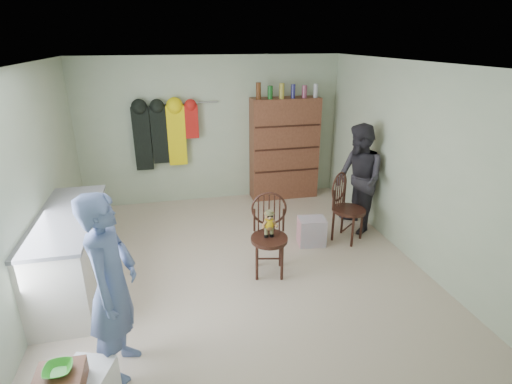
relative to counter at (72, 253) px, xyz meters
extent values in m
plane|color=beige|center=(1.95, 0.00, -0.47)|extent=(5.00, 5.00, 0.00)
plane|color=#B8C6A6|center=(1.95, 2.50, 0.78)|extent=(4.50, 0.00, 4.50)
plane|color=#B8C6A6|center=(-0.30, 0.00, 0.78)|extent=(0.00, 5.00, 5.00)
plane|color=#B8C6A6|center=(4.20, 0.00, 0.78)|extent=(0.00, 5.00, 5.00)
plane|color=white|center=(1.95, 0.00, 2.03)|extent=(5.00, 5.00, 0.00)
cube|color=silver|center=(0.00, 0.00, -0.02)|extent=(0.60, 1.80, 0.90)
cube|color=slate|center=(0.00, 0.00, 0.45)|extent=(0.64, 1.86, 0.04)
cylinder|color=#99999E|center=(0.31, -0.45, 0.07)|extent=(0.02, 0.02, 0.14)
cylinder|color=#99999E|center=(0.31, 0.45, 0.07)|extent=(0.02, 0.02, 0.14)
imported|color=green|center=(0.25, -1.85, 0.04)|extent=(0.21, 0.21, 0.05)
cylinder|color=#381C13|center=(2.28, -0.18, 0.00)|extent=(0.54, 0.54, 0.05)
cylinder|color=#381C13|center=(2.10, -0.30, -0.25)|extent=(0.04, 0.04, 0.45)
cylinder|color=#381C13|center=(2.39, -0.36, -0.25)|extent=(0.04, 0.04, 0.45)
cylinder|color=#381C13|center=(2.17, 0.01, -0.25)|extent=(0.04, 0.04, 0.45)
cylinder|color=#381C13|center=(2.46, -0.06, -0.25)|extent=(0.04, 0.04, 0.45)
torus|color=#381C13|center=(2.32, -0.01, 0.33)|extent=(0.44, 0.12, 0.44)
cylinder|color=#381C13|center=(2.14, 0.02, 0.18)|extent=(0.03, 0.03, 0.30)
cylinder|color=#381C13|center=(2.49, -0.06, 0.18)|extent=(0.03, 0.03, 0.30)
cylinder|color=yellow|center=(2.28, -0.16, 0.21)|extent=(0.11, 0.11, 0.10)
cylinder|color=#475128|center=(2.28, -0.16, 0.10)|extent=(0.07, 0.07, 0.16)
sphere|color=#9E7042|center=(2.28, -0.16, 0.30)|extent=(0.10, 0.10, 0.10)
cylinder|color=#475128|center=(2.28, -0.16, 0.35)|extent=(0.09, 0.09, 0.03)
cube|color=black|center=(2.28, -0.21, 0.31)|extent=(0.07, 0.01, 0.02)
cylinder|color=#381C13|center=(3.61, 0.42, -0.01)|extent=(0.62, 0.62, 0.04)
cylinder|color=#381C13|center=(3.59, 0.21, -0.25)|extent=(0.04, 0.04, 0.44)
cylinder|color=#381C13|center=(3.82, 0.40, -0.25)|extent=(0.04, 0.04, 0.44)
cylinder|color=#381C13|center=(3.39, 0.45, -0.25)|extent=(0.04, 0.04, 0.44)
cylinder|color=#381C13|center=(3.62, 0.64, -0.25)|extent=(0.04, 0.04, 0.44)
torus|color=#381C13|center=(3.50, 0.56, 0.31)|extent=(0.35, 0.29, 0.43)
cylinder|color=#381C13|center=(3.37, 0.44, 0.16)|extent=(0.03, 0.03, 0.30)
cylinder|color=#381C13|center=(3.64, 0.66, 0.16)|extent=(0.03, 0.03, 0.30)
cube|color=#E57277|center=(3.06, 0.42, -0.28)|extent=(0.40, 0.33, 0.39)
imported|color=#54679B|center=(0.62, -1.37, 0.37)|extent=(0.52, 0.68, 1.68)
imported|color=#2D2B33|center=(3.87, 0.72, 0.34)|extent=(0.62, 0.79, 1.62)
cube|color=brown|center=(3.20, 2.30, 0.43)|extent=(1.20, 0.38, 1.80)
cube|color=#381C13|center=(3.20, 2.11, 0.08)|extent=(1.16, 0.02, 0.03)
cube|color=#381C13|center=(3.20, 2.11, 0.48)|extent=(1.16, 0.02, 0.03)
cube|color=#381C13|center=(3.20, 2.11, 0.88)|extent=(1.16, 0.02, 0.03)
cylinder|color=#592D14|center=(2.70, 2.20, 1.47)|extent=(0.08, 0.08, 0.28)
cylinder|color=#19591E|center=(2.90, 2.20, 1.44)|extent=(0.09, 0.09, 0.22)
cylinder|color=#A59933|center=(3.10, 2.20, 1.45)|extent=(0.08, 0.08, 0.25)
cylinder|color=navy|center=(3.30, 2.20, 1.44)|extent=(0.07, 0.07, 0.23)
cylinder|color=#8C3F59|center=(3.50, 2.20, 1.43)|extent=(0.08, 0.08, 0.21)
cylinder|color=#B2B2B7|center=(3.70, 2.20, 1.44)|extent=(0.08, 0.08, 0.23)
cylinder|color=#99999E|center=(1.55, 2.44, 1.28)|extent=(1.00, 0.02, 0.02)
cube|color=black|center=(0.77, 2.38, 0.72)|extent=(0.28, 0.10, 1.05)
cube|color=black|center=(1.05, 2.38, 0.77)|extent=(0.26, 0.10, 0.95)
cube|color=yellow|center=(1.33, 2.38, 0.75)|extent=(0.30, 0.10, 1.00)
cube|color=red|center=(1.59, 2.38, 0.97)|extent=(0.22, 0.10, 0.55)
camera|label=1|loc=(1.16, -4.35, 2.29)|focal=28.00mm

